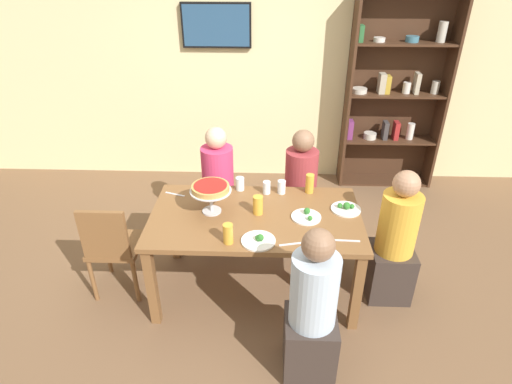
{
  "coord_description": "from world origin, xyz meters",
  "views": [
    {
      "loc": [
        0.11,
        -2.73,
        2.52
      ],
      "look_at": [
        0.0,
        0.1,
        0.89
      ],
      "focal_mm": 29.59,
      "sensor_mm": 36.0,
      "label": 1
    }
  ],
  "objects_px": {
    "diner_head_east": "(394,246)",
    "salad_plate_far_diner": "(346,208)",
    "salad_plate_near_diner": "(306,216)",
    "cutlery_knife_near": "(175,194)",
    "chair_head_west": "(113,245)",
    "beer_glass_amber_tall": "(258,205)",
    "diner_far_left": "(219,192)",
    "deep_dish_pizza_stand": "(211,190)",
    "salad_plate_spare": "(259,240)",
    "diner_far_right": "(300,195)",
    "bookshelf": "(394,93)",
    "cutlery_fork_far": "(292,244)",
    "cutlery_fork_near": "(347,241)",
    "dining_table": "(256,225)",
    "television": "(216,25)",
    "water_glass_clear_spare": "(282,187)",
    "water_glass_clear_far": "(267,187)",
    "diner_near_right": "(312,315)",
    "water_glass_clear_near": "(240,184)",
    "beer_glass_amber_short": "(310,184)",
    "beer_glass_amber_spare": "(228,234)"
  },
  "relations": [
    {
      "from": "dining_table",
      "to": "water_glass_clear_near",
      "type": "bearing_deg",
      "value": 110.34
    },
    {
      "from": "salad_plate_near_diner",
      "to": "beer_glass_amber_spare",
      "type": "bearing_deg",
      "value": -149.07
    },
    {
      "from": "salad_plate_spare",
      "to": "water_glass_clear_spare",
      "type": "bearing_deg",
      "value": 76.17
    },
    {
      "from": "beer_glass_amber_tall",
      "to": "water_glass_clear_far",
      "type": "distance_m",
      "value": 0.32
    },
    {
      "from": "water_glass_clear_spare",
      "to": "cutlery_knife_near",
      "type": "relative_size",
      "value": 0.64
    },
    {
      "from": "television",
      "to": "water_glass_clear_far",
      "type": "height_order",
      "value": "television"
    },
    {
      "from": "diner_far_right",
      "to": "cutlery_fork_near",
      "type": "distance_m",
      "value": 1.11
    },
    {
      "from": "deep_dish_pizza_stand",
      "to": "water_glass_clear_near",
      "type": "xyz_separation_m",
      "value": [
        0.2,
        0.36,
        -0.14
      ]
    },
    {
      "from": "diner_far_right",
      "to": "cutlery_fork_far",
      "type": "distance_m",
      "value": 1.14
    },
    {
      "from": "deep_dish_pizza_stand",
      "to": "cutlery_fork_far",
      "type": "relative_size",
      "value": 1.78
    },
    {
      "from": "cutlery_fork_near",
      "to": "chair_head_west",
      "type": "bearing_deg",
      "value": 175.19
    },
    {
      "from": "salad_plate_near_diner",
      "to": "water_glass_clear_spare",
      "type": "distance_m",
      "value": 0.41
    },
    {
      "from": "chair_head_west",
      "to": "beer_glass_amber_tall",
      "type": "xyz_separation_m",
      "value": [
        1.15,
        0.12,
        0.33
      ]
    },
    {
      "from": "diner_near_right",
      "to": "salad_plate_far_diner",
      "type": "distance_m",
      "value": 0.97
    },
    {
      "from": "salad_plate_spare",
      "to": "cutlery_knife_near",
      "type": "height_order",
      "value": "salad_plate_spare"
    },
    {
      "from": "bookshelf",
      "to": "cutlery_fork_near",
      "type": "height_order",
      "value": "bookshelf"
    },
    {
      "from": "dining_table",
      "to": "diner_far_left",
      "type": "distance_m",
      "value": 0.89
    },
    {
      "from": "cutlery_fork_near",
      "to": "cutlery_fork_far",
      "type": "relative_size",
      "value": 1.0
    },
    {
      "from": "diner_far_right",
      "to": "beer_glass_amber_short",
      "type": "height_order",
      "value": "diner_far_right"
    },
    {
      "from": "diner_far_left",
      "to": "deep_dish_pizza_stand",
      "type": "distance_m",
      "value": 0.87
    },
    {
      "from": "diner_far_right",
      "to": "beer_glass_amber_short",
      "type": "distance_m",
      "value": 0.5
    },
    {
      "from": "diner_far_right",
      "to": "deep_dish_pizza_stand",
      "type": "bearing_deg",
      "value": -46.34
    },
    {
      "from": "deep_dish_pizza_stand",
      "to": "cutlery_fork_far",
      "type": "height_order",
      "value": "deep_dish_pizza_stand"
    },
    {
      "from": "dining_table",
      "to": "salad_plate_near_diner",
      "type": "bearing_deg",
      "value": -2.15
    },
    {
      "from": "diner_head_east",
      "to": "salad_plate_far_diner",
      "type": "bearing_deg",
      "value": -17.18
    },
    {
      "from": "water_glass_clear_far",
      "to": "water_glass_clear_spare",
      "type": "height_order",
      "value": "water_glass_clear_spare"
    },
    {
      "from": "diner_head_east",
      "to": "salad_plate_near_diner",
      "type": "relative_size",
      "value": 5.02
    },
    {
      "from": "diner_near_right",
      "to": "cutlery_fork_near",
      "type": "height_order",
      "value": "diner_near_right"
    },
    {
      "from": "bookshelf",
      "to": "cutlery_knife_near",
      "type": "relative_size",
      "value": 12.29
    },
    {
      "from": "cutlery_fork_far",
      "to": "cutlery_knife_near",
      "type": "bearing_deg",
      "value": 133.04
    },
    {
      "from": "salad_plate_near_diner",
      "to": "cutlery_knife_near",
      "type": "distance_m",
      "value": 1.12
    },
    {
      "from": "bookshelf",
      "to": "salad_plate_far_diner",
      "type": "relative_size",
      "value": 9.43
    },
    {
      "from": "chair_head_west",
      "to": "salad_plate_near_diner",
      "type": "height_order",
      "value": "chair_head_west"
    },
    {
      "from": "television",
      "to": "water_glass_clear_spare",
      "type": "xyz_separation_m",
      "value": [
        0.71,
        -1.75,
        -1.01
      ]
    },
    {
      "from": "diner_far_left",
      "to": "salad_plate_far_diner",
      "type": "bearing_deg",
      "value": 58.04
    },
    {
      "from": "dining_table",
      "to": "bookshelf",
      "type": "relative_size",
      "value": 0.74
    },
    {
      "from": "chair_head_west",
      "to": "salad_plate_near_diner",
      "type": "bearing_deg",
      "value": 2.65
    },
    {
      "from": "television",
      "to": "diner_far_left",
      "type": "xyz_separation_m",
      "value": [
        0.12,
        -1.32,
        -1.32
      ]
    },
    {
      "from": "dining_table",
      "to": "beer_glass_amber_spare",
      "type": "relative_size",
      "value": 10.92
    },
    {
      "from": "water_glass_clear_near",
      "to": "cutlery_fork_near",
      "type": "distance_m",
      "value": 1.07
    },
    {
      "from": "salad_plate_far_diner",
      "to": "bookshelf",
      "type": "bearing_deg",
      "value": 67.61
    },
    {
      "from": "diner_far_right",
      "to": "cutlery_fork_near",
      "type": "xyz_separation_m",
      "value": [
        0.26,
        -1.05,
        0.25
      ]
    },
    {
      "from": "beer_glass_amber_short",
      "to": "salad_plate_far_diner",
      "type": "bearing_deg",
      "value": -45.31
    },
    {
      "from": "bookshelf",
      "to": "diner_head_east",
      "type": "distance_m",
      "value": 2.17
    },
    {
      "from": "cutlery_knife_near",
      "to": "television",
      "type": "bearing_deg",
      "value": -76.69
    },
    {
      "from": "bookshelf",
      "to": "chair_head_west",
      "type": "xyz_separation_m",
      "value": [
        -2.63,
        -2.11,
        -0.62
      ]
    },
    {
      "from": "salad_plate_near_diner",
      "to": "bookshelf",
      "type": "bearing_deg",
      "value": 61.45
    },
    {
      "from": "salad_plate_spare",
      "to": "diner_far_right",
      "type": "bearing_deg",
      "value": 71.63
    },
    {
      "from": "salad_plate_spare",
      "to": "beer_glass_amber_tall",
      "type": "xyz_separation_m",
      "value": [
        -0.02,
        0.37,
        0.06
      ]
    },
    {
      "from": "diner_far_left",
      "to": "diner_near_right",
      "type": "xyz_separation_m",
      "value": [
        0.78,
        -1.56,
        0.0
      ]
    }
  ]
}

